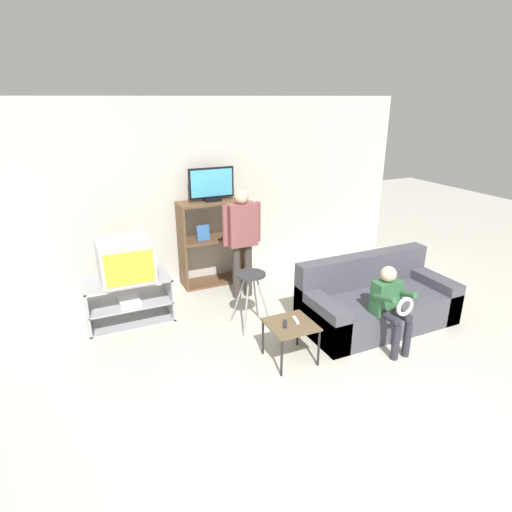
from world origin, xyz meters
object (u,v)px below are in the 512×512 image
object	(u,v)px
remote_control_white	(296,320)
couch	(375,302)
snack_table	(291,328)
remote_control_black	(285,324)
folding_stool	(251,284)
person_seated_child	(391,303)
television_flat	(211,185)
tv_stand	(129,300)
person_standing_adult	(242,234)
media_shelf	(214,242)
television_main	(125,260)

from	to	relation	value
remote_control_white	couch	xyz separation A→B (m)	(1.25, 0.24, -0.17)
snack_table	remote_control_black	distance (m)	0.09
folding_stool	person_seated_child	xyz separation A→B (m)	(1.15, -1.05, -0.00)
remote_control_black	television_flat	bearing A→B (deg)	118.08
folding_stool	remote_control_white	bearing A→B (deg)	-79.12
tv_stand	person_standing_adult	distance (m)	1.64
media_shelf	remote_control_black	size ratio (longest dim) A/B	8.52
remote_control_white	person_seated_child	bearing A→B (deg)	-2.72
television_main	couch	distance (m)	3.03
media_shelf	folding_stool	size ratio (longest dim) A/B	1.80
remote_control_black	couch	bearing A→B (deg)	39.85
remote_control_black	folding_stool	bearing A→B (deg)	119.95
tv_stand	remote_control_white	bearing A→B (deg)	-47.01
folding_stool	snack_table	bearing A→B (deg)	-84.69
folding_stool	person_seated_child	size ratio (longest dim) A/B	0.74
remote_control_black	person_standing_adult	size ratio (longest dim) A/B	0.10
media_shelf	person_standing_adult	size ratio (longest dim) A/B	0.83
television_flat	remote_control_white	distance (m)	2.45
folding_stool	person_seated_child	bearing A→B (deg)	-42.41
folding_stool	snack_table	xyz separation A→B (m)	(0.08, -0.82, -0.17)
person_standing_adult	person_seated_child	xyz separation A→B (m)	(0.93, -1.84, -0.35)
remote_control_black	person_standing_adult	xyz separation A→B (m)	(0.21, 1.61, 0.46)
media_shelf	person_standing_adult	xyz separation A→B (m)	(0.19, -0.62, 0.27)
person_standing_adult	person_seated_child	distance (m)	2.09
television_main	remote_control_white	bearing A→B (deg)	-47.65
snack_table	couch	size ratio (longest dim) A/B	0.26
snack_table	person_seated_child	distance (m)	1.11
tv_stand	couch	distance (m)	3.00
media_shelf	remote_control_black	xyz separation A→B (m)	(-0.02, -2.23, -0.19)
tv_stand	television_main	distance (m)	0.51
snack_table	remote_control_white	xyz separation A→B (m)	(0.08, 0.03, 0.06)
snack_table	person_standing_adult	distance (m)	1.70
tv_stand	media_shelf	size ratio (longest dim) A/B	0.82
tv_stand	person_standing_adult	size ratio (longest dim) A/B	0.68
remote_control_black	media_shelf	bearing A→B (deg)	118.29
tv_stand	television_flat	bearing A→B (deg)	26.64
remote_control_black	person_seated_child	xyz separation A→B (m)	(1.14, -0.24, 0.11)
television_main	person_seated_child	world-z (taller)	television_main
remote_control_white	snack_table	bearing A→B (deg)	-145.23
media_shelf	folding_stool	xyz separation A→B (m)	(-0.04, -1.41, -0.08)
television_flat	folding_stool	bearing A→B (deg)	-91.91
snack_table	remote_control_white	world-z (taller)	remote_control_white
remote_control_white	person_standing_adult	bearing A→B (deg)	99.32
television_flat	person_seated_child	size ratio (longest dim) A/B	0.70
tv_stand	media_shelf	xyz separation A→B (m)	(1.34, 0.65, 0.36)
television_flat	person_seated_child	world-z (taller)	television_flat
folding_stool	remote_control_black	bearing A→B (deg)	-88.98
remote_control_white	tv_stand	bearing A→B (deg)	144.92
person_seated_child	tv_stand	bearing A→B (deg)	143.47
media_shelf	snack_table	distance (m)	2.25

